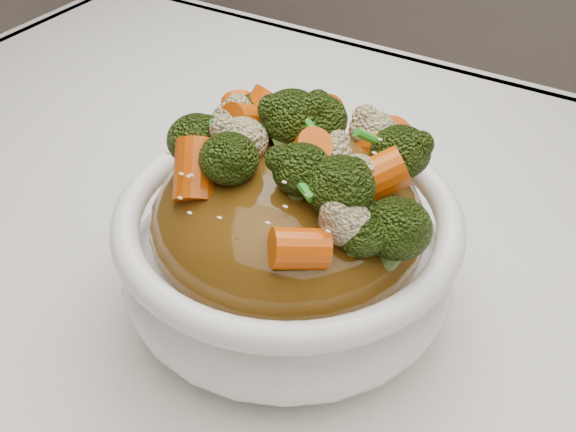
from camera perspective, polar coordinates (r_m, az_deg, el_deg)
The scene contains 8 objects.
tablecloth at distance 0.53m, azimuth 5.60°, elevation -8.36°, with size 1.20×0.80×0.04m, color white.
bowl at distance 0.48m, azimuth 0.00°, elevation -3.30°, with size 0.23×0.23×0.09m, color white, non-canonical shape.
sauce_base at distance 0.46m, azimuth 0.00°, elevation -0.32°, with size 0.19×0.19×0.10m, color #5B3A0F.
carrots at distance 0.42m, azimuth 0.00°, elevation 6.90°, with size 0.19×0.19×0.05m, color #D04D06, non-canonical shape.
broccoli at distance 0.42m, azimuth 0.00°, elevation 6.77°, with size 0.19×0.19×0.05m, color black, non-canonical shape.
cauliflower at distance 0.42m, azimuth 0.00°, elevation 6.52°, with size 0.19×0.19×0.04m, color #CBBF8B, non-canonical shape.
scallions at distance 0.42m, azimuth 0.00°, elevation 7.03°, with size 0.14×0.14×0.02m, color #2A9021, non-canonical shape.
sesame_seeds at distance 0.42m, azimuth 0.00°, elevation 7.03°, with size 0.17×0.17×0.01m, color beige, non-canonical shape.
Camera 1 is at (0.14, -0.33, 1.12)m, focal length 42.00 mm.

